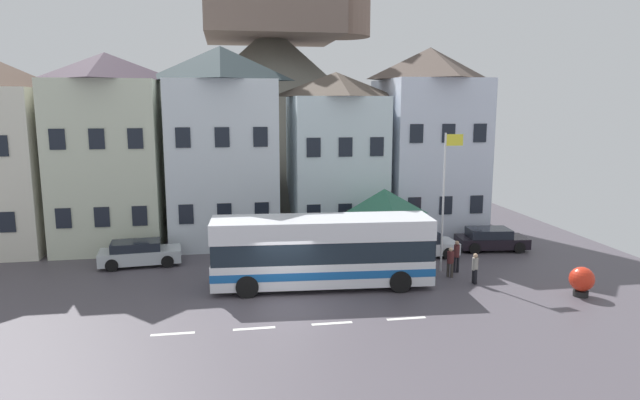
# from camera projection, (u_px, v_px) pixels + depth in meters

# --- Properties ---
(ground_plane) EXTENTS (40.00, 60.00, 0.07)m
(ground_plane) POSITION_uv_depth(u_px,v_px,m) (287.00, 307.00, 23.39)
(ground_plane) COLOR #4E4850
(townhouse_01) EXTENTS (5.92, 6.74, 11.31)m
(townhouse_01) POSITION_uv_depth(u_px,v_px,m) (110.00, 151.00, 32.91)
(townhouse_01) COLOR beige
(townhouse_01) RESTS_ON ground_plane
(townhouse_02) EXTENTS (6.30, 5.90, 11.73)m
(townhouse_02) POSITION_uv_depth(u_px,v_px,m) (223.00, 146.00, 33.54)
(townhouse_02) COLOR silver
(townhouse_02) RESTS_ON ground_plane
(townhouse_03) EXTENTS (5.55, 5.87, 10.30)m
(townhouse_03) POSITION_uv_depth(u_px,v_px,m) (336.00, 156.00, 34.79)
(townhouse_03) COLOR silver
(townhouse_03) RESTS_ON ground_plane
(townhouse_04) EXTENTS (5.90, 6.82, 11.90)m
(townhouse_04) POSITION_uv_depth(u_px,v_px,m) (428.00, 142.00, 36.13)
(townhouse_04) COLOR silver
(townhouse_04) RESTS_ON ground_plane
(hilltop_castle) EXTENTS (34.57, 34.57, 24.84)m
(hilltop_castle) POSITION_uv_depth(u_px,v_px,m) (273.00, 105.00, 49.66)
(hilltop_castle) COLOR #605D53
(hilltop_castle) RESTS_ON ground_plane
(transit_bus) EXTENTS (10.24, 3.16, 3.25)m
(transit_bus) POSITION_uv_depth(u_px,v_px,m) (322.00, 252.00, 25.68)
(transit_bus) COLOR white
(transit_bus) RESTS_ON ground_plane
(bus_shelter) EXTENTS (3.60, 3.60, 3.84)m
(bus_shelter) POSITION_uv_depth(u_px,v_px,m) (384.00, 202.00, 30.36)
(bus_shelter) COLOR #473D33
(bus_shelter) RESTS_ON ground_plane
(parked_car_00) EXTENTS (4.27, 2.01, 1.37)m
(parked_car_00) POSITION_uv_depth(u_px,v_px,m) (417.00, 244.00, 30.99)
(parked_car_00) COLOR silver
(parked_car_00) RESTS_ON ground_plane
(parked_car_01) EXTENTS (4.27, 2.14, 1.30)m
(parked_car_01) POSITION_uv_depth(u_px,v_px,m) (139.00, 253.00, 29.25)
(parked_car_01) COLOR silver
(parked_car_01) RESTS_ON ground_plane
(parked_car_02) EXTENTS (4.12, 2.34, 1.26)m
(parked_car_02) POSITION_uv_depth(u_px,v_px,m) (491.00, 239.00, 32.39)
(parked_car_02) COLOR black
(parked_car_02) RESTS_ON ground_plane
(pedestrian_00) EXTENTS (0.32, 0.28, 1.64)m
(pedestrian_00) POSITION_uv_depth(u_px,v_px,m) (457.00, 255.00, 27.95)
(pedestrian_00) COLOR black
(pedestrian_00) RESTS_ON ground_plane
(pedestrian_01) EXTENTS (0.33, 0.33, 1.50)m
(pedestrian_01) POSITION_uv_depth(u_px,v_px,m) (450.00, 260.00, 27.19)
(pedestrian_01) COLOR #38332D
(pedestrian_01) RESTS_ON ground_plane
(pedestrian_02) EXTENTS (0.29, 0.34, 1.47)m
(pedestrian_02) POSITION_uv_depth(u_px,v_px,m) (475.00, 268.00, 26.22)
(pedestrian_02) COLOR black
(pedestrian_02) RESTS_ON ground_plane
(public_bench) EXTENTS (1.40, 0.48, 0.87)m
(public_bench) POSITION_uv_depth(u_px,v_px,m) (378.00, 241.00, 32.62)
(public_bench) COLOR #473828
(public_bench) RESTS_ON ground_plane
(flagpole) EXTENTS (0.95, 0.10, 7.00)m
(flagpole) POSITION_uv_depth(u_px,v_px,m) (445.00, 192.00, 27.61)
(flagpole) COLOR silver
(flagpole) RESTS_ON ground_plane
(harbour_buoy) EXTENTS (1.07, 1.07, 1.32)m
(harbour_buoy) POSITION_uv_depth(u_px,v_px,m) (582.00, 280.00, 24.50)
(harbour_buoy) COLOR black
(harbour_buoy) RESTS_ON ground_plane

